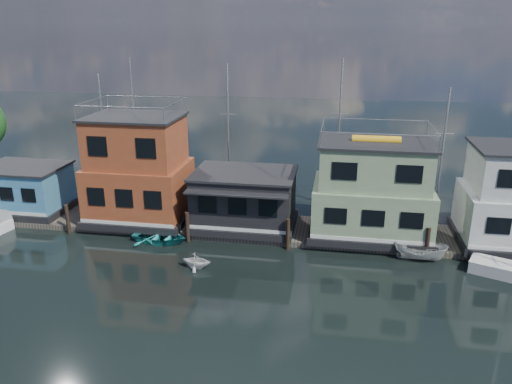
% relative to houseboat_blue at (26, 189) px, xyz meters
% --- Properties ---
extents(ground, '(160.00, 160.00, 0.00)m').
position_rel_houseboat_blue_xyz_m(ground, '(18.00, -12.00, -2.21)').
color(ground, black).
rests_on(ground, ground).
extents(dock, '(48.00, 5.00, 0.40)m').
position_rel_houseboat_blue_xyz_m(dock, '(18.00, 0.00, -2.01)').
color(dock, '#595147').
rests_on(dock, ground).
extents(houseboat_blue, '(6.40, 4.90, 3.66)m').
position_rel_houseboat_blue_xyz_m(houseboat_blue, '(0.00, 0.00, 0.00)').
color(houseboat_blue, black).
rests_on(houseboat_blue, dock).
extents(houseboat_red, '(7.40, 5.90, 11.86)m').
position_rel_houseboat_blue_xyz_m(houseboat_red, '(9.50, 0.00, 1.90)').
color(houseboat_red, black).
rests_on(houseboat_red, dock).
extents(houseboat_dark, '(7.40, 6.10, 4.06)m').
position_rel_houseboat_blue_xyz_m(houseboat_dark, '(17.50, -0.02, 0.21)').
color(houseboat_dark, black).
rests_on(houseboat_dark, dock).
extents(houseboat_green, '(8.40, 5.90, 7.03)m').
position_rel_houseboat_blue_xyz_m(houseboat_green, '(26.50, 0.00, 1.34)').
color(houseboat_green, black).
rests_on(houseboat_green, dock).
extents(pilings, '(42.28, 0.28, 2.20)m').
position_rel_houseboat_blue_xyz_m(pilings, '(17.67, -2.80, -1.11)').
color(pilings, '#2D2116').
rests_on(pilings, ground).
extents(background_masts, '(36.40, 0.16, 12.00)m').
position_rel_houseboat_blue_xyz_m(background_masts, '(22.76, 6.00, 3.35)').
color(background_masts, silver).
rests_on(background_masts, ground).
extents(dinghy_white, '(1.96, 1.72, 0.98)m').
position_rel_houseboat_blue_xyz_m(dinghy_white, '(15.66, -6.43, -1.71)').
color(dinghy_white, white).
rests_on(dinghy_white, ground).
extents(dinghy_teal, '(4.14, 3.14, 0.81)m').
position_rel_houseboat_blue_xyz_m(dinghy_teal, '(12.07, -3.15, -1.80)').
color(dinghy_teal, teal).
rests_on(dinghy_teal, ground).
extents(motorboat, '(3.49, 1.79, 1.29)m').
position_rel_houseboat_blue_xyz_m(motorboat, '(29.57, -3.06, -1.56)').
color(motorboat, silver).
rests_on(motorboat, ground).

